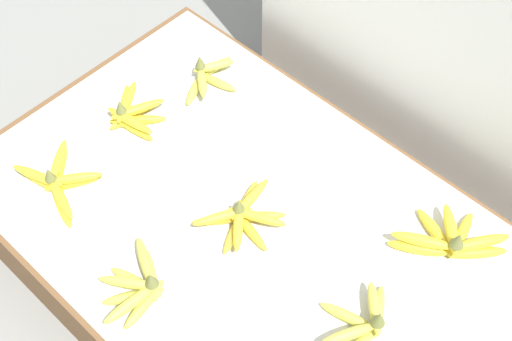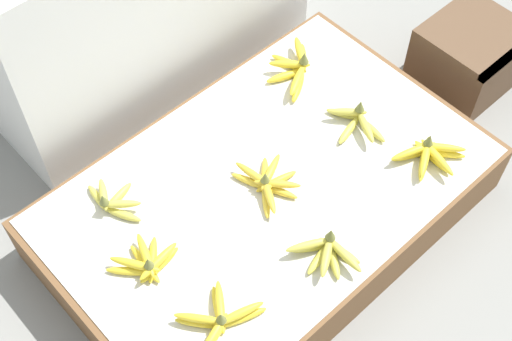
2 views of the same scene
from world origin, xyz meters
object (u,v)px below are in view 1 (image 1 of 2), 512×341
banana_bunch_front_left (58,181)px  banana_bunch_back_midright (450,240)px  banana_bunch_middle_left (131,113)px  banana_bunch_middle_midleft (242,217)px  banana_bunch_front_midleft (139,286)px  banana_bunch_back_left (208,76)px  banana_bunch_middle_midright (362,323)px

banana_bunch_front_left → banana_bunch_back_midright: bearing=33.0°
banana_bunch_middle_left → banana_bunch_middle_midleft: 0.41m
banana_bunch_front_midleft → banana_bunch_back_midright: banana_bunch_back_midright is taller
banana_bunch_middle_midleft → banana_bunch_back_midright: (0.37, 0.26, 0.00)m
banana_bunch_back_left → banana_bunch_back_midright: 0.74m
banana_bunch_front_midleft → banana_bunch_back_left: (-0.33, 0.52, -0.00)m
banana_bunch_front_midleft → banana_bunch_middle_left: bearing=141.3°
banana_bunch_middle_midright → banana_bunch_back_midright: bearing=86.4°
banana_bunch_middle_midleft → banana_bunch_front_midleft: bearing=-97.2°
banana_bunch_middle_left → banana_bunch_back_left: size_ratio=0.96×
banana_bunch_front_midleft → banana_bunch_middle_midright: bearing=33.0°
banana_bunch_middle_left → banana_bunch_middle_midright: bearing=-3.7°
banana_bunch_front_midleft → banana_bunch_middle_midleft: size_ratio=0.91×
banana_bunch_front_midleft → banana_bunch_middle_left: size_ratio=0.99×
banana_bunch_front_left → banana_bunch_middle_left: bearing=97.6°
banana_bunch_back_left → banana_bunch_middle_midleft: bearing=-34.6°
banana_bunch_front_left → banana_bunch_front_midleft: 0.35m
banana_bunch_middle_left → banana_bunch_middle_midright: banana_bunch_middle_midright is taller
banana_bunch_middle_left → banana_bunch_back_midright: (0.78, 0.23, 0.00)m
banana_bunch_back_midright → banana_bunch_middle_midright: bearing=-93.6°
banana_bunch_back_left → banana_bunch_back_midright: size_ratio=0.93×
banana_bunch_middle_left → banana_bunch_back_left: 0.22m
banana_bunch_middle_midleft → banana_bunch_middle_midright: bearing=-3.0°
banana_bunch_middle_midright → banana_bunch_back_left: (-0.72, 0.27, -0.00)m
banana_bunch_front_midleft → banana_bunch_back_midright: bearing=52.8°
banana_bunch_back_midright → banana_bunch_back_left: bearing=-178.9°
banana_bunch_front_midleft → banana_bunch_back_midright: 0.67m
banana_bunch_front_midleft → banana_bunch_middle_left: 0.48m
banana_bunch_front_midleft → banana_bunch_back_left: bearing=122.3°
banana_bunch_middle_left → banana_bunch_front_midleft: bearing=-38.7°
banana_bunch_middle_left → banana_bunch_back_midright: size_ratio=0.89×
banana_bunch_front_left → banana_bunch_middle_left: (-0.03, 0.25, -0.00)m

